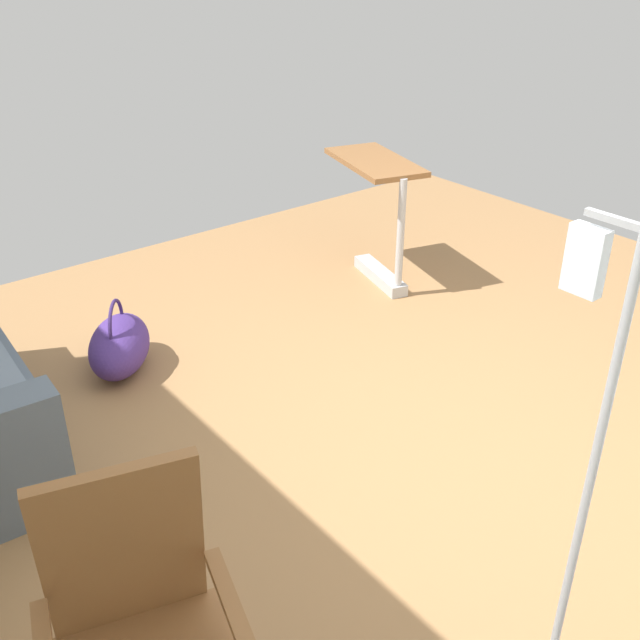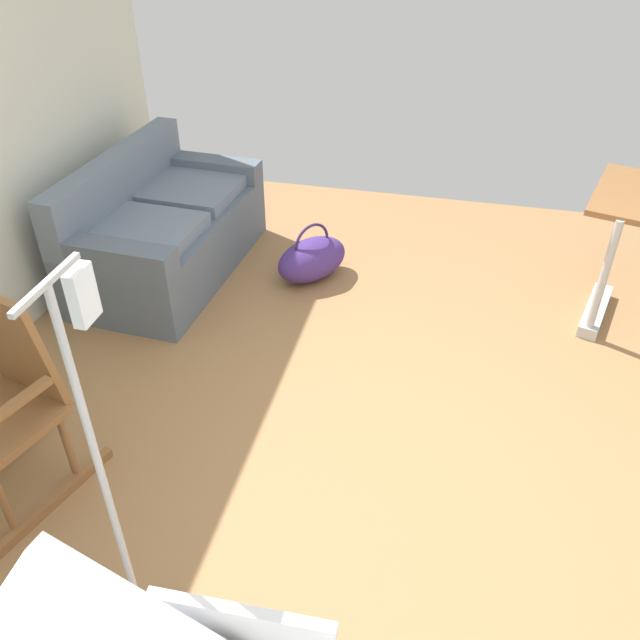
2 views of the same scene
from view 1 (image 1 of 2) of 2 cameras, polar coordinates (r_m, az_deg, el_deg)
ground_plane at (r=3.63m, az=9.10°, el=-10.17°), size 6.42×6.42×0.00m
overbed_table at (r=5.11m, az=4.57°, el=8.73°), size 0.88×0.60×0.84m
duffel_bag at (r=4.28m, az=-15.20°, el=-1.90°), size 0.64×0.59×0.43m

